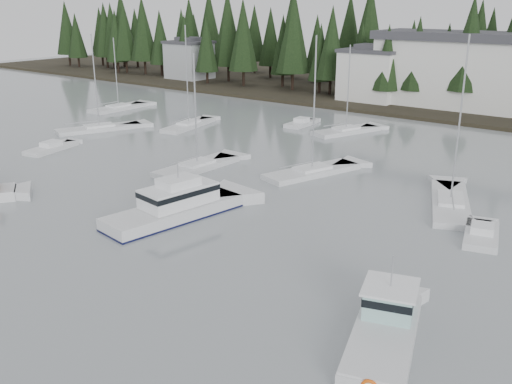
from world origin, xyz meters
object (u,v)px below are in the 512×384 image
at_px(house_west, 372,74).
at_px(cabin_cruiser_center, 175,208).
at_px(sailboat_3, 450,205).
at_px(sailboat_11, 119,109).
at_px(runabout_0, 52,149).
at_px(lobster_boat_teal, 385,331).
at_px(house_far_west, 189,59).
at_px(sailboat_6, 197,168).
at_px(sailboat_5, 189,126).
at_px(sailboat_9, 346,132).
at_px(runabout_3, 301,124).
at_px(sailboat_7, 312,173).
at_px(runabout_1, 481,237).
at_px(harbor_inn, 475,71).
at_px(sailboat_8, 99,130).

relative_size(house_west, cabin_cruiser_center, 0.83).
relative_size(sailboat_3, sailboat_11, 1.25).
bearing_deg(runabout_0, lobster_boat_teal, -117.67).
bearing_deg(house_far_west, sailboat_6, -45.57).
bearing_deg(sailboat_11, sailboat_5, -100.25).
bearing_deg(sailboat_9, sailboat_11, 120.74).
distance_m(cabin_cruiser_center, sailboat_5, 32.98).
distance_m(lobster_boat_teal, sailboat_3, 21.39).
relative_size(lobster_boat_teal, runabout_3, 1.54).
height_order(house_west, sailboat_7, sailboat_7).
relative_size(sailboat_6, sailboat_9, 1.03).
xyz_separation_m(sailboat_9, runabout_3, (-6.91, 0.40, 0.08)).
bearing_deg(sailboat_6, runabout_1, -90.36).
relative_size(house_far_west, sailboat_7, 0.63).
relative_size(harbor_inn, runabout_3, 5.23).
relative_size(house_far_west, cabin_cruiser_center, 0.74).
relative_size(cabin_cruiser_center, sailboat_5, 0.86).
bearing_deg(sailboat_5, sailboat_8, 126.20).
height_order(lobster_boat_teal, runabout_0, lobster_boat_teal).
bearing_deg(sailboat_7, harbor_inn, 16.04).
distance_m(lobster_boat_teal, sailboat_6, 32.22).
relative_size(sailboat_7, sailboat_9, 1.19).
distance_m(cabin_cruiser_center, sailboat_8, 33.80).
height_order(cabin_cruiser_center, sailboat_6, sailboat_6).
height_order(sailboat_8, runabout_1, sailboat_8).
height_order(lobster_boat_teal, sailboat_6, sailboat_6).
xyz_separation_m(house_far_west, runabout_3, (42.82, -23.40, -4.27)).
xyz_separation_m(house_far_west, sailboat_3, (69.52, -42.39, -4.34)).
distance_m(lobster_boat_teal, sailboat_5, 51.73).
bearing_deg(sailboat_3, runabout_1, -163.96).
xyz_separation_m(house_west, sailboat_8, (-17.94, -39.69, -4.60)).
distance_m(sailboat_5, sailboat_6, 19.83).
bearing_deg(lobster_boat_teal, runabout_1, -16.86).
height_order(harbor_inn, runabout_3, harbor_inn).
bearing_deg(harbor_inn, sailboat_7, -91.47).
distance_m(house_far_west, sailboat_11, 34.05).
bearing_deg(runabout_0, runabout_1, -98.23).
xyz_separation_m(sailboat_3, runabout_1, (4.06, -5.25, 0.07)).
height_order(sailboat_7, sailboat_11, sailboat_7).
height_order(sailboat_6, sailboat_11, sailboat_6).
height_order(sailboat_5, sailboat_9, sailboat_5).
relative_size(sailboat_3, runabout_0, 2.06).
bearing_deg(house_far_west, runabout_3, -28.66).
bearing_deg(sailboat_11, sailboat_8, -140.36).
xyz_separation_m(house_west, harbor_inn, (15.04, 3.34, 1.12)).
xyz_separation_m(sailboat_8, sailboat_11, (-9.70, 11.12, -0.01)).
xyz_separation_m(cabin_cruiser_center, sailboat_11, (-39.47, 27.11, -0.67)).
distance_m(harbor_inn, sailboat_6, 49.86).
height_order(sailboat_8, sailboat_9, sailboat_8).
relative_size(house_west, runabout_0, 1.41).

